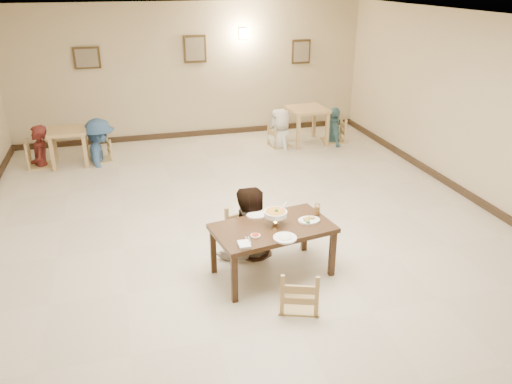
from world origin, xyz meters
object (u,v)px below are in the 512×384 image
object	(u,v)px
curry_warmer	(276,214)
drink_glass	(317,210)
chair_near	(300,269)
main_diner	(246,188)
bg_diner_c	(280,109)
bg_chair_lr	(99,140)
bg_chair_rl	(280,126)
bg_table_left	(68,136)
bg_chair_ll	(38,142)
chair_far	(247,213)
bg_table_right	(307,114)
main_table	(273,232)
bg_diner_b	(96,119)
bg_chair_rr	(334,119)
bg_diner_a	(35,126)
bg_diner_d	(335,107)

from	to	relation	value
curry_warmer	drink_glass	world-z (taller)	curry_warmer
chair_near	main_diner	bearing A→B (deg)	-58.17
bg_diner_c	bg_chair_lr	bearing A→B (deg)	-95.30
main_diner	bg_chair_rl	bearing A→B (deg)	-132.57
bg_table_left	bg_chair_rl	xyz separation A→B (m)	(4.41, 0.00, -0.13)
bg_chair_ll	bg_diner_c	xyz separation A→B (m)	(4.98, -0.04, 0.34)
curry_warmer	bg_chair_ll	world-z (taller)	bg_chair_ll
curry_warmer	drink_glass	size ratio (longest dim) A/B	2.23
drink_glass	bg_chair_rl	world-z (taller)	bg_chair_rl
chair_far	bg_diner_c	bearing A→B (deg)	49.86
drink_glass	bg_chair_ll	bearing A→B (deg)	129.52
drink_glass	bg_table_right	xyz separation A→B (m)	(1.67, 4.78, -0.08)
chair_near	drink_glass	distance (m)	1.06
drink_glass	bg_chair_rl	size ratio (longest dim) A/B	0.16
bg_table_right	bg_chair_ll	xyz separation A→B (m)	(-5.62, 0.01, -0.17)
bg_table_left	bg_chair_ll	size ratio (longest dim) A/B	0.73
bg_table_left	bg_chair_lr	size ratio (longest dim) A/B	0.84
main_table	main_diner	size ratio (longest dim) A/B	0.82
main_table	curry_warmer	distance (m)	0.24
chair_near	bg_diner_c	world-z (taller)	bg_diner_c
chair_far	main_diner	distance (m)	0.45
bg_diner_b	chair_far	bearing A→B (deg)	-156.89
chair_near	bg_table_right	world-z (taller)	chair_near
bg_chair_ll	bg_chair_rr	world-z (taller)	bg_chair_rr
chair_far	bg_diner_a	bearing A→B (deg)	110.43
curry_warmer	bg_table_left	distance (m)	5.60
curry_warmer	bg_table_right	bearing A→B (deg)	65.14
main_table	bg_chair_lr	xyz separation A→B (m)	(-2.16, 4.96, -0.16)
bg_chair_lr	chair_near	bearing A→B (deg)	11.40
main_table	chair_near	xyz separation A→B (m)	(0.10, -0.71, -0.11)
bg_table_right	bg_chair_rl	size ratio (longest dim) A/B	0.93
bg_table_left	chair_near	bearing A→B (deg)	-63.19
bg_table_left	bg_chair_rr	xyz separation A→B (m)	(5.68, -0.01, -0.07)
drink_glass	bg_table_left	size ratio (longest dim) A/B	0.20
main_diner	bg_diner_b	bearing A→B (deg)	-84.58
bg_diner_c	bg_table_right	bearing A→B (deg)	88.92
drink_glass	bg_diner_a	distance (m)	6.20
main_diner	bg_table_left	xyz separation A→B (m)	(-2.55, 4.28, -0.36)
main_table	bg_diner_c	world-z (taller)	bg_diner_c
bg_chair_rl	bg_diner_a	distance (m)	4.99
chair_far	main_table	bearing A→B (deg)	-96.41
bg_chair_lr	bg_diner_c	distance (m)	3.86
drink_glass	bg_diner_c	bearing A→B (deg)	77.70
bg_diner_a	chair_near	bearing A→B (deg)	26.71
main_table	bg_chair_rl	bearing A→B (deg)	61.43
chair_far	bg_diner_b	distance (m)	4.69
bg_table_right	bg_chair_rl	xyz separation A→B (m)	(-0.64, -0.04, -0.21)
main_table	bg_chair_rl	distance (m)	5.18
chair_far	bg_diner_d	bearing A→B (deg)	36.74
bg_diner_a	bg_diner_d	bearing A→B (deg)	85.11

